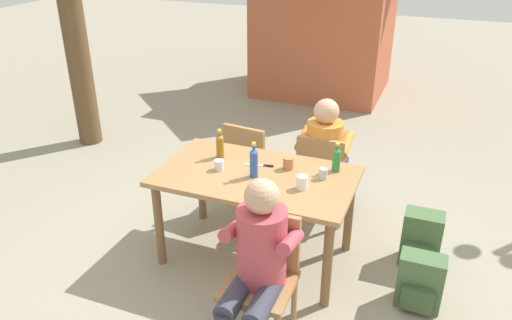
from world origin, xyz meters
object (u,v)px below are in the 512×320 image
object	(u,v)px
dining_table	(256,185)
person_in_white_shirt	(326,151)
bottle_blue	(254,162)
person_in_plaid_shirt	(257,260)
chair_far_right	(322,173)
table_knife	(261,165)
bottle_green	(337,159)
backpack_by_far_side	(420,283)
cup_white	(302,182)
backpack_by_near_side	(421,240)
brick_kiosk	(326,6)
chair_far_left	(250,160)
cup_steel	(323,174)
cup_terracotta	(288,163)
chair_near_right	(263,271)
cup_glass	(219,165)
bottle_amber	(220,145)

from	to	relation	value
dining_table	person_in_white_shirt	size ratio (longest dim) A/B	1.30
bottle_blue	person_in_plaid_shirt	bearing A→B (deg)	-66.83
chair_far_right	table_knife	xyz separation A→B (m)	(-0.36, -0.60, 0.29)
person_in_plaid_shirt	bottle_green	bearing A→B (deg)	79.04
backpack_by_far_side	bottle_green	bearing A→B (deg)	152.20
person_in_white_shirt	cup_white	world-z (taller)	person_in_white_shirt
backpack_by_near_side	brick_kiosk	size ratio (longest dim) A/B	0.18
chair_far_right	person_in_plaid_shirt	xyz separation A→B (m)	(-0.00, -1.60, 0.17)
chair_far_left	cup_steel	distance (m)	1.12
brick_kiosk	cup_white	bearing A→B (deg)	-77.47
person_in_white_shirt	cup_terracotta	bearing A→B (deg)	-101.65
chair_near_right	cup_glass	bearing A→B (deg)	132.17
dining_table	chair_far_right	world-z (taller)	chair_far_right
backpack_by_far_side	backpack_by_near_side	bearing A→B (deg)	94.40
person_in_plaid_shirt	dining_table	bearing A→B (deg)	111.93
person_in_white_shirt	brick_kiosk	distance (m)	3.91
cup_terracotta	brick_kiosk	distance (m)	4.51
cup_glass	brick_kiosk	distance (m)	4.66
cup_white	brick_kiosk	size ratio (longest dim) A/B	0.04
cup_glass	cup_white	distance (m)	0.70
person_in_white_shirt	bottle_blue	world-z (taller)	person_in_white_shirt
dining_table	cup_white	size ratio (longest dim) A/B	14.83
bottle_amber	brick_kiosk	xyz separation A→B (m)	(-0.25, 4.41, 0.45)
chair_far_right	backpack_by_far_side	size ratio (longest dim) A/B	2.06
dining_table	person_in_plaid_shirt	world-z (taller)	person_in_plaid_shirt
chair_near_right	dining_table	bearing A→B (deg)	114.69
cup_white	brick_kiosk	distance (m)	4.81
cup_terracotta	chair_near_right	bearing A→B (deg)	-81.43
chair_near_right	bottle_green	xyz separation A→B (m)	(0.22, 1.02, 0.39)
table_knife	backpack_by_near_side	size ratio (longest dim) A/B	0.51
cup_terracotta	table_knife	bearing A→B (deg)	-172.04
person_in_plaid_shirt	table_knife	world-z (taller)	person_in_plaid_shirt
chair_far_right	cup_glass	bearing A→B (deg)	-129.36
cup_terracotta	brick_kiosk	xyz separation A→B (m)	(-0.84, 4.40, 0.51)
backpack_by_far_side	chair_near_right	bearing A→B (deg)	-147.24
backpack_by_far_side	brick_kiosk	world-z (taller)	brick_kiosk
bottle_blue	cup_steel	bearing A→B (deg)	17.38
chair_far_left	cup_steel	xyz separation A→B (m)	(0.86, -0.63, 0.33)
chair_far_right	table_knife	world-z (taller)	chair_far_right
cup_steel	brick_kiosk	distance (m)	4.64
chair_near_right	bottle_amber	xyz separation A→B (m)	(-0.73, 0.92, 0.39)
backpack_by_near_side	backpack_by_far_side	size ratio (longest dim) A/B	1.11
chair_near_right	person_in_white_shirt	bearing A→B (deg)	89.95
bottle_green	cup_terracotta	bearing A→B (deg)	-164.39
bottle_green	backpack_by_near_side	xyz separation A→B (m)	(0.71, 0.12, -0.65)
person_in_white_shirt	backpack_by_far_side	bearing A→B (deg)	-45.17
cup_terracotta	cup_white	xyz separation A→B (m)	(0.19, -0.27, 0.00)
person_in_plaid_shirt	backpack_by_near_side	size ratio (longest dim) A/B	2.52
chair_far_right	person_in_plaid_shirt	distance (m)	1.61
bottle_green	brick_kiosk	size ratio (longest dim) A/B	0.09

